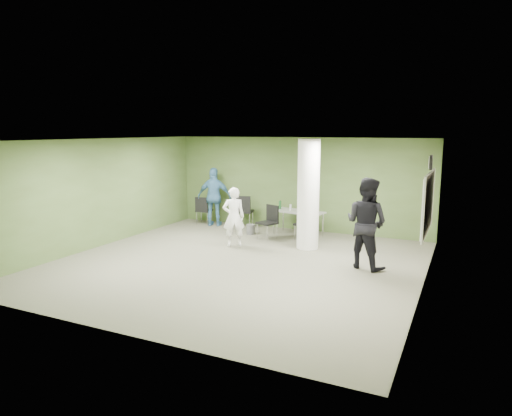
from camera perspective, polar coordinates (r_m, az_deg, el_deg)
The scene contains 17 objects.
floor at distance 10.53m, azimuth -2.31°, elevation -6.92°, with size 8.00×8.00×0.00m, color #4E4E3E.
ceiling at distance 10.09m, azimuth -2.42°, elevation 8.49°, with size 8.00×8.00×0.00m, color white.
wall_back at distance 13.86m, azimuth 5.28°, elevation 3.00°, with size 8.00×0.02×2.80m, color #415628.
wall_left at distance 12.56m, azimuth -18.80°, elevation 1.82°, with size 0.02×8.00×2.80m, color #415628.
wall_right_cream at distance 9.12m, azimuth 20.54°, elevation -1.10°, with size 0.02×8.00×2.80m, color beige.
column at distance 11.66m, azimuth 6.56°, elevation 1.70°, with size 0.56×0.56×2.80m, color silver.
whiteboard at distance 10.29m, azimuth 20.71°, elevation 0.63°, with size 0.05×2.30×1.30m.
wall_clock at distance 10.20m, azimuth 21.00°, elevation 5.34°, with size 0.06×0.32×0.32m.
folding_table at distance 13.22m, azimuth 5.21°, elevation -0.57°, with size 1.58×0.91×0.96m.
wastebasket at distance 13.35m, azimuth -0.67°, elevation -2.68°, with size 0.25×0.25×0.29m, color #4C4C4C.
chair_back_left at distance 14.76m, azimuth -6.63°, elevation -0.04°, with size 0.51×0.51×0.90m.
chair_back_right at distance 14.20m, azimuth -1.51°, elevation -0.09°, with size 0.60×0.60×1.01m.
chair_table_left at distance 12.73m, azimuth 1.67°, elevation -1.43°, with size 0.61×0.61×0.95m.
chair_table_right at distance 12.70m, azimuth 6.29°, elevation -1.56°, with size 0.55×0.55×0.93m.
woman_white at distance 11.89m, azimuth -2.80°, elevation -1.12°, with size 0.57×0.37×1.56m, color white.
man_black at distance 10.26m, azimuth 13.62°, elevation -1.86°, with size 0.98×0.76×2.01m, color black.
man_blue at distance 14.47m, azimuth -5.22°, elevation 1.39°, with size 1.08×0.45×1.85m, color teal.
Camera 1 is at (4.65, -8.95, 3.02)m, focal length 32.00 mm.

